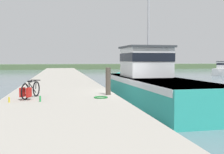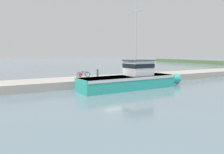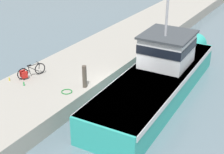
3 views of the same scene
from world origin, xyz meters
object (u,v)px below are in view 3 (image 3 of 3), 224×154
at_px(bicycle_touring, 29,72).
at_px(water_bottle_by_bike, 9,79).
at_px(fishing_boat_main, 160,75).
at_px(mooring_post, 85,77).
at_px(water_bottle_on_curb, 24,84).

distance_m(bicycle_touring, water_bottle_by_bike, 1.17).
xyz_separation_m(fishing_boat_main, water_bottle_by_bike, (-7.26, -4.73, -0.14)).
height_order(fishing_boat_main, mooring_post, fishing_boat_main).
distance_m(mooring_post, water_bottle_by_bike, 4.48).
bearing_deg(bicycle_touring, fishing_boat_main, 48.75).
bearing_deg(bicycle_touring, water_bottle_by_bike, -105.99).
bearing_deg(fishing_boat_main, mooring_post, -137.06).
bearing_deg(water_bottle_on_curb, bicycle_touring, 117.75).
bearing_deg(water_bottle_on_curb, fishing_boat_main, 37.98).
height_order(mooring_post, water_bottle_on_curb, mooring_post).
bearing_deg(water_bottle_on_curb, water_bottle_by_bike, 178.62).
bearing_deg(bicycle_touring, mooring_post, 29.75).
relative_size(fishing_boat_main, water_bottle_on_curb, 62.59).
relative_size(bicycle_touring, mooring_post, 1.35).
xyz_separation_m(bicycle_touring, water_bottle_by_bike, (-0.66, -0.94, -0.25)).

